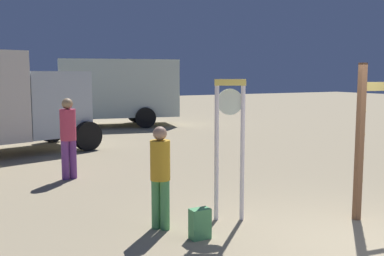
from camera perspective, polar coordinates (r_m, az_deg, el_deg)
ground_plane at (r=6.79m, az=22.37°, el=-14.01°), size 80.00×80.00×0.00m
standing_clock at (r=7.24m, az=4.76°, el=-0.74°), size 0.47×0.30×2.27m
arrow_sign at (r=7.89m, az=22.21°, el=1.23°), size 1.04×0.31×2.53m
person_near_clock at (r=6.88m, az=-4.01°, el=-5.57°), size 0.30×0.30×1.58m
backpack at (r=6.65m, az=0.97°, el=-11.96°), size 0.29×0.22×0.44m
person_distant at (r=10.48m, az=-15.30°, el=-0.76°), size 0.35×0.35×1.82m
box_truck_far at (r=20.73m, az=-11.41°, el=4.68°), size 7.67×3.85×2.99m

